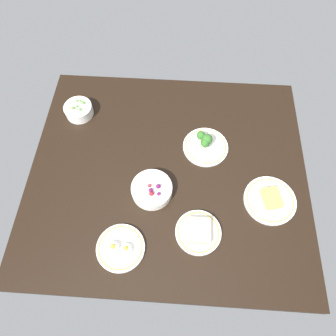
% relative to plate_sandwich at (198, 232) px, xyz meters
% --- Properties ---
extents(dining_table, '(1.20, 1.06, 0.04)m').
position_rel_plate_sandwich_xyz_m(dining_table, '(0.14, -0.27, -0.04)').
color(dining_table, black).
rests_on(dining_table, ground).
extents(plate_sandwich, '(0.18, 0.18, 0.05)m').
position_rel_plate_sandwich_xyz_m(plate_sandwich, '(0.00, 0.00, 0.00)').
color(plate_sandwich, white).
rests_on(plate_sandwich, dining_table).
extents(bowl_berries, '(0.17, 0.17, 0.06)m').
position_rel_plate_sandwich_xyz_m(bowl_berries, '(0.20, -0.16, 0.01)').
color(bowl_berries, white).
rests_on(bowl_berries, dining_table).
extents(plate_cheese, '(0.21, 0.21, 0.04)m').
position_rel_plate_sandwich_xyz_m(plate_cheese, '(-0.29, -0.15, -0.00)').
color(plate_cheese, white).
rests_on(plate_cheese, dining_table).
extents(plate_eggs, '(0.19, 0.19, 0.05)m').
position_rel_plate_sandwich_xyz_m(plate_eggs, '(0.30, 0.08, -0.00)').
color(plate_eggs, white).
rests_on(plate_eggs, dining_table).
extents(plate_broccoli, '(0.20, 0.20, 0.08)m').
position_rel_plate_sandwich_xyz_m(plate_broccoli, '(-0.02, -0.40, 0.00)').
color(plate_broccoli, white).
rests_on(plate_broccoli, dining_table).
extents(bowl_peas, '(0.13, 0.13, 0.07)m').
position_rel_plate_sandwich_xyz_m(bowl_peas, '(0.58, -0.55, 0.01)').
color(bowl_peas, white).
rests_on(bowl_peas, dining_table).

